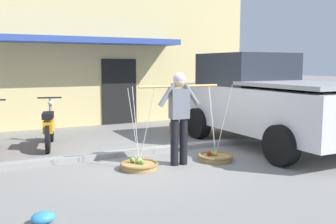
{
  "coord_description": "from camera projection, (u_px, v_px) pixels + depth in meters",
  "views": [
    {
      "loc": [
        -3.02,
        -6.47,
        1.85
      ],
      "look_at": [
        0.52,
        0.6,
        0.85
      ],
      "focal_mm": 40.77,
      "sensor_mm": 36.0,
      "label": 1
    }
  ],
  "objects": [
    {
      "name": "storefront_building",
      "position": [
        40.0,
        56.0,
        12.97
      ],
      "size": [
        13.0,
        6.0,
        4.2
      ],
      "color": "#DBC684",
      "rests_on": "ground"
    },
    {
      "name": "fruit_vendor",
      "position": [
        179.0,
        112.0,
        6.92
      ],
      "size": [
        1.55,
        0.22,
        1.7
      ],
      "color": "black",
      "rests_on": "ground"
    },
    {
      "name": "wooden_crate",
      "position": [
        180.0,
        129.0,
        9.95
      ],
      "size": [
        0.44,
        0.36,
        0.32
      ],
      "primitive_type": "cube",
      "color": "olive",
      "rests_on": "ground"
    },
    {
      "name": "sidewalk_curb",
      "position": [
        144.0,
        151.0,
        7.93
      ],
      "size": [
        20.0,
        0.24,
        0.1
      ],
      "primitive_type": "cube",
      "color": "gray",
      "rests_on": "ground"
    },
    {
      "name": "motorcycle_second_in_row",
      "position": [
        49.0,
        127.0,
        8.46
      ],
      "size": [
        0.61,
        1.79,
        1.09
      ],
      "color": "black",
      "rests_on": "ground"
    },
    {
      "name": "fruit_basket_left_side",
      "position": [
        139.0,
        165.0,
        6.73
      ],
      "size": [
        0.68,
        0.68,
        1.45
      ],
      "color": "#B2894C",
      "rests_on": "ground"
    },
    {
      "name": "parked_truck",
      "position": [
        264.0,
        100.0,
        8.68
      ],
      "size": [
        2.17,
        4.73,
        2.1
      ],
      "color": "silver",
      "rests_on": "ground"
    },
    {
      "name": "ground_plane",
      "position": [
        158.0,
        161.0,
        7.31
      ],
      "size": [
        90.0,
        90.0,
        0.0
      ],
      "primitive_type": "plane",
      "color": "gray"
    },
    {
      "name": "plastic_litter_bag",
      "position": [
        43.0,
        217.0,
        4.44
      ],
      "size": [
        0.28,
        0.22,
        0.14
      ],
      "primitive_type": "ellipsoid",
      "color": "#3393D1",
      "rests_on": "ground"
    },
    {
      "name": "fruit_basket_right_side",
      "position": [
        215.0,
        157.0,
        7.33
      ],
      "size": [
        0.68,
        0.68,
        1.45
      ],
      "color": "#B2894C",
      "rests_on": "ground"
    }
  ]
}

